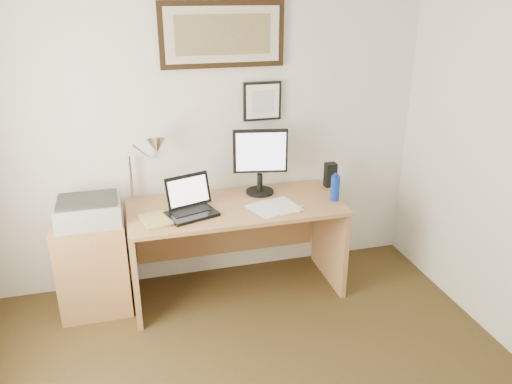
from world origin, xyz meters
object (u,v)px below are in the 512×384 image
object	(u,v)px
side_cabinet	(94,266)
lcd_monitor	(260,159)
book	(143,223)
printer	(89,211)
water_bottle	(335,188)
desk	(234,228)
laptop	(190,206)

from	to	relation	value
side_cabinet	lcd_monitor	world-z (taller)	lcd_monitor
book	printer	bearing A→B (deg)	153.99
water_bottle	desk	bearing A→B (deg)	166.18
desk	printer	bearing A→B (deg)	-176.68
water_bottle	laptop	bearing A→B (deg)	177.30
laptop	lcd_monitor	bearing A→B (deg)	21.41
book	desk	world-z (taller)	book
water_bottle	lcd_monitor	size ratio (longest dim) A/B	0.38
book	laptop	world-z (taller)	laptop
lcd_monitor	printer	world-z (taller)	lcd_monitor
side_cabinet	printer	size ratio (longest dim) A/B	1.66
water_bottle	printer	xyz separation A→B (m)	(-1.80, 0.12, -0.03)
book	side_cabinet	bearing A→B (deg)	152.11
laptop	printer	xyz separation A→B (m)	(-0.70, 0.07, 0.01)
side_cabinet	desk	bearing A→B (deg)	1.89
side_cabinet	printer	distance (m)	0.45
side_cabinet	lcd_monitor	bearing A→B (deg)	5.70
book	lcd_monitor	world-z (taller)	lcd_monitor
lcd_monitor	printer	distance (m)	1.32
water_bottle	laptop	distance (m)	1.10
printer	lcd_monitor	bearing A→B (deg)	6.92
water_bottle	desk	xyz separation A→B (m)	(-0.76, 0.19, -0.33)
side_cabinet	laptop	world-z (taller)	laptop
side_cabinet	laptop	distance (m)	0.85
side_cabinet	water_bottle	size ratio (longest dim) A/B	3.73
lcd_monitor	printer	size ratio (longest dim) A/B	1.18
laptop	side_cabinet	bearing A→B (deg)	172.24
desk	laptop	bearing A→B (deg)	-158.80
desk	lcd_monitor	size ratio (longest dim) A/B	3.08
book	desk	distance (m)	0.77
water_bottle	book	xyz separation A→B (m)	(-1.45, -0.05, -0.09)
book	lcd_monitor	distance (m)	1.03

